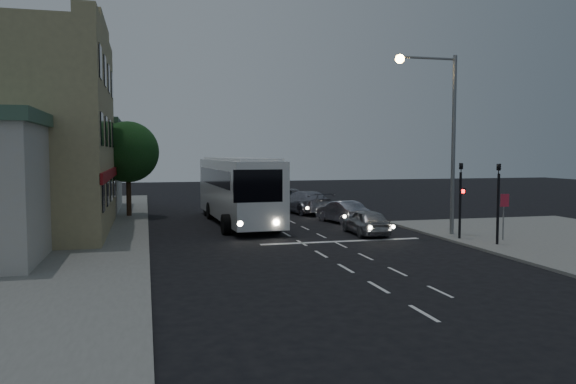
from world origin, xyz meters
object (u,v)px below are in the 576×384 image
object	(u,v)px
regulatory_sign	(504,209)
car_sedan_a	(342,212)
car_suv	(366,222)
traffic_signal_main	(461,191)
streetlight	(442,123)
tour_bus	(237,188)
traffic_signal_side	(498,194)
car_sedan_c	(289,197)
car_sedan_b	(304,202)
street_tree	(128,149)

from	to	relation	value
regulatory_sign	car_sedan_a	bearing A→B (deg)	118.30
car_suv	car_sedan_a	distance (m)	5.03
traffic_signal_main	streetlight	bearing A→B (deg)	100.20
tour_bus	traffic_signal_side	world-z (taller)	traffic_signal_side
streetlight	car_suv	bearing A→B (deg)	154.57
car_sedan_c	tour_bus	bearing A→B (deg)	67.98
car_sedan_a	traffic_signal_main	bearing A→B (deg)	100.70
regulatory_sign	tour_bus	bearing A→B (deg)	136.90
car_sedan_b	traffic_signal_side	world-z (taller)	traffic_signal_side
streetlight	car_sedan_a	bearing A→B (deg)	113.80
car_suv	street_tree	size ratio (longest dim) A/B	0.64
car_suv	street_tree	bearing A→B (deg)	-40.85
car_sedan_b	street_tree	world-z (taller)	street_tree
car_sedan_b	traffic_signal_side	distance (m)	16.59
traffic_signal_side	streetlight	size ratio (longest dim) A/B	0.46
traffic_signal_side	street_tree	xyz separation A→B (m)	(-16.51, 16.22, 2.08)
traffic_signal_side	streetlight	xyz separation A→B (m)	(-0.96, 3.40, 3.31)
tour_bus	car_sedan_c	xyz separation A→B (m)	(5.64, 9.53, -1.42)
car_suv	traffic_signal_side	size ratio (longest dim) A/B	0.96
regulatory_sign	streetlight	xyz separation A→B (m)	(-1.96, 2.44, 4.14)
tour_bus	car_sedan_a	distance (m)	6.49
car_suv	traffic_signal_main	size ratio (longest dim) A/B	0.96
car_sedan_b	traffic_signal_side	size ratio (longest dim) A/B	1.34
car_sedan_a	street_tree	distance (m)	14.59
car_sedan_b	tour_bus	bearing A→B (deg)	29.17
car_suv	car_sedan_a	size ratio (longest dim) A/B	0.96
car_sedan_b	car_sedan_c	size ratio (longest dim) A/B	1.05
car_suv	streetlight	size ratio (longest dim) A/B	0.44
car_suv	car_sedan_c	world-z (taller)	car_sedan_c
traffic_signal_side	regulatory_sign	distance (m)	1.61
traffic_signal_main	streetlight	world-z (taller)	streetlight
car_sedan_a	car_sedan_b	xyz separation A→B (m)	(-0.72, 5.84, 0.12)
traffic_signal_main	streetlight	size ratio (longest dim) A/B	0.46
car_sedan_c	traffic_signal_main	distance (m)	19.31
traffic_signal_main	regulatory_sign	bearing A→B (deg)	-30.84
car_suv	streetlight	bearing A→B (deg)	156.37
car_suv	traffic_signal_main	xyz separation A→B (m)	(3.62, -3.02, 1.75)
car_sedan_a	regulatory_sign	size ratio (longest dim) A/B	1.87
car_sedan_c	regulatory_sign	size ratio (longest dim) A/B	2.38
car_suv	traffic_signal_side	distance (m)	6.84
traffic_signal_main	street_tree	size ratio (longest dim) A/B	0.66
traffic_signal_side	streetlight	world-z (taller)	streetlight
streetlight	street_tree	size ratio (longest dim) A/B	1.45
car_suv	regulatory_sign	size ratio (longest dim) A/B	1.80
car_sedan_b	car_sedan_a	bearing A→B (deg)	86.43
car_sedan_a	streetlight	xyz separation A→B (m)	(2.92, -6.61, 5.05)
car_sedan_c	traffic_signal_side	size ratio (longest dim) A/B	1.28
car_suv	tour_bus	bearing A→B (deg)	-45.94
traffic_signal_main	street_tree	world-z (taller)	street_tree
traffic_signal_side	car_sedan_a	bearing A→B (deg)	111.15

